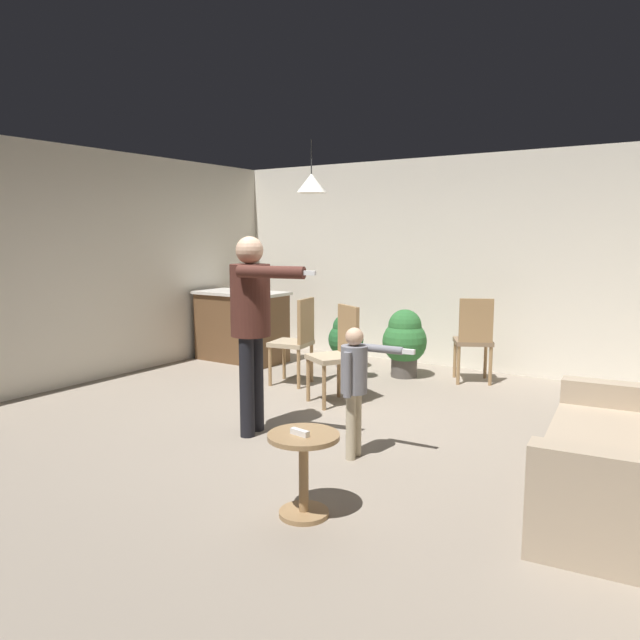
{
  "coord_description": "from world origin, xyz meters",
  "views": [
    {
      "loc": [
        2.92,
        -4.27,
        1.71
      ],
      "look_at": [
        0.16,
        -0.06,
        1.0
      ],
      "focal_mm": 33.97,
      "sensor_mm": 36.0,
      "label": 1
    }
  ],
  "objects_px": {
    "person_adult": "(252,313)",
    "dining_chair_by_counter": "(338,350)",
    "potted_plant_corner": "(405,340)",
    "spare_remote_on_table": "(300,432)",
    "side_table_by_couch": "(304,464)",
    "kitchen_counter": "(242,326)",
    "person_child": "(355,378)",
    "couch_floral": "(629,460)",
    "dining_chair_near_wall": "(474,337)",
    "potted_plant_by_wall": "(346,338)",
    "dining_chair_centre_back": "(297,338)"
  },
  "relations": [
    {
      "from": "person_child",
      "to": "person_adult",
      "type": "bearing_deg",
      "value": -95.63
    },
    {
      "from": "couch_floral",
      "to": "kitchen_counter",
      "type": "xyz_separation_m",
      "value": [
        -5.01,
        2.2,
        0.15
      ]
    },
    {
      "from": "person_child",
      "to": "dining_chair_near_wall",
      "type": "relative_size",
      "value": 1.02
    },
    {
      "from": "kitchen_counter",
      "to": "person_child",
      "type": "xyz_separation_m",
      "value": [
        3.14,
        -2.34,
        0.16
      ]
    },
    {
      "from": "side_table_by_couch",
      "to": "potted_plant_by_wall",
      "type": "relative_size",
      "value": 0.74
    },
    {
      "from": "person_adult",
      "to": "spare_remote_on_table",
      "type": "bearing_deg",
      "value": 36.91
    },
    {
      "from": "spare_remote_on_table",
      "to": "dining_chair_centre_back",
      "type": "bearing_deg",
      "value": 125.74
    },
    {
      "from": "dining_chair_centre_back",
      "to": "spare_remote_on_table",
      "type": "xyz_separation_m",
      "value": [
        1.94,
        -2.7,
        -0.01
      ]
    },
    {
      "from": "couch_floral",
      "to": "side_table_by_couch",
      "type": "distance_m",
      "value": 2.01
    },
    {
      "from": "couch_floral",
      "to": "spare_remote_on_table",
      "type": "height_order",
      "value": "couch_floral"
    },
    {
      "from": "person_child",
      "to": "potted_plant_by_wall",
      "type": "distance_m",
      "value": 3.23
    },
    {
      "from": "kitchen_counter",
      "to": "spare_remote_on_table",
      "type": "bearing_deg",
      "value": -45.27
    },
    {
      "from": "couch_floral",
      "to": "dining_chair_near_wall",
      "type": "relative_size",
      "value": 1.88
    },
    {
      "from": "side_table_by_couch",
      "to": "dining_chair_by_counter",
      "type": "relative_size",
      "value": 0.52
    },
    {
      "from": "dining_chair_by_counter",
      "to": "spare_remote_on_table",
      "type": "xyz_separation_m",
      "value": [
        1.15,
        -2.31,
        -0.01
      ]
    },
    {
      "from": "person_adult",
      "to": "potted_plant_corner",
      "type": "height_order",
      "value": "person_adult"
    },
    {
      "from": "potted_plant_corner",
      "to": "spare_remote_on_table",
      "type": "height_order",
      "value": "potted_plant_corner"
    },
    {
      "from": "kitchen_counter",
      "to": "spare_remote_on_table",
      "type": "height_order",
      "value": "kitchen_counter"
    },
    {
      "from": "dining_chair_near_wall",
      "to": "potted_plant_corner",
      "type": "relative_size",
      "value": 1.21
    },
    {
      "from": "person_child",
      "to": "dining_chair_near_wall",
      "type": "distance_m",
      "value": 2.83
    },
    {
      "from": "couch_floral",
      "to": "dining_chair_near_wall",
      "type": "xyz_separation_m",
      "value": [
        -1.92,
        2.7,
        0.21
      ]
    },
    {
      "from": "couch_floral",
      "to": "potted_plant_by_wall",
      "type": "height_order",
      "value": "couch_floral"
    },
    {
      "from": "person_adult",
      "to": "dining_chair_near_wall",
      "type": "relative_size",
      "value": 1.7
    },
    {
      "from": "kitchen_counter",
      "to": "potted_plant_corner",
      "type": "relative_size",
      "value": 1.53
    },
    {
      "from": "person_child",
      "to": "dining_chair_near_wall",
      "type": "bearing_deg",
      "value": 176.38
    },
    {
      "from": "kitchen_counter",
      "to": "potted_plant_by_wall",
      "type": "height_order",
      "value": "kitchen_counter"
    },
    {
      "from": "side_table_by_couch",
      "to": "spare_remote_on_table",
      "type": "xyz_separation_m",
      "value": [
        -0.0,
        -0.04,
        0.21
      ]
    },
    {
      "from": "person_adult",
      "to": "dining_chair_by_counter",
      "type": "height_order",
      "value": "person_adult"
    },
    {
      "from": "side_table_by_couch",
      "to": "person_child",
      "type": "xyz_separation_m",
      "value": [
        -0.23,
        1.02,
        0.31
      ]
    },
    {
      "from": "couch_floral",
      "to": "potted_plant_corner",
      "type": "xyz_separation_m",
      "value": [
        -2.73,
        2.54,
        0.12
      ]
    },
    {
      "from": "potted_plant_by_wall",
      "to": "spare_remote_on_table",
      "type": "height_order",
      "value": "potted_plant_by_wall"
    },
    {
      "from": "person_adult",
      "to": "dining_chair_centre_back",
      "type": "height_order",
      "value": "person_adult"
    },
    {
      "from": "spare_remote_on_table",
      "to": "potted_plant_corner",
      "type": "bearing_deg",
      "value": 106.1
    },
    {
      "from": "dining_chair_centre_back",
      "to": "kitchen_counter",
      "type": "bearing_deg",
      "value": 53.86
    },
    {
      "from": "dining_chair_near_wall",
      "to": "spare_remote_on_table",
      "type": "xyz_separation_m",
      "value": [
        0.27,
        -3.88,
        -0.01
      ]
    },
    {
      "from": "person_child",
      "to": "spare_remote_on_table",
      "type": "distance_m",
      "value": 1.08
    },
    {
      "from": "side_table_by_couch",
      "to": "potted_plant_by_wall",
      "type": "height_order",
      "value": "potted_plant_by_wall"
    },
    {
      "from": "kitchen_counter",
      "to": "dining_chair_by_counter",
      "type": "bearing_deg",
      "value": -26.03
    },
    {
      "from": "couch_floral",
      "to": "spare_remote_on_table",
      "type": "relative_size",
      "value": 14.44
    },
    {
      "from": "side_table_by_couch",
      "to": "dining_chair_by_counter",
      "type": "distance_m",
      "value": 2.56
    },
    {
      "from": "couch_floral",
      "to": "potted_plant_corner",
      "type": "relative_size",
      "value": 2.28
    },
    {
      "from": "person_child",
      "to": "potted_plant_corner",
      "type": "xyz_separation_m",
      "value": [
        -0.85,
        2.67,
        -0.18
      ]
    },
    {
      "from": "dining_chair_by_counter",
      "to": "potted_plant_by_wall",
      "type": "height_order",
      "value": "dining_chair_by_counter"
    },
    {
      "from": "kitchen_counter",
      "to": "side_table_by_couch",
      "type": "xyz_separation_m",
      "value": [
        3.36,
        -3.36,
        -0.15
      ]
    },
    {
      "from": "kitchen_counter",
      "to": "dining_chair_near_wall",
      "type": "distance_m",
      "value": 3.13
    },
    {
      "from": "dining_chair_near_wall",
      "to": "potted_plant_by_wall",
      "type": "bearing_deg",
      "value": 156.48
    },
    {
      "from": "dining_chair_near_wall",
      "to": "potted_plant_corner",
      "type": "bearing_deg",
      "value": 163.82
    },
    {
      "from": "kitchen_counter",
      "to": "dining_chair_near_wall",
      "type": "height_order",
      "value": "dining_chair_near_wall"
    },
    {
      "from": "person_adult",
      "to": "potted_plant_by_wall",
      "type": "height_order",
      "value": "person_adult"
    },
    {
      "from": "couch_floral",
      "to": "person_adult",
      "type": "distance_m",
      "value": 2.99
    }
  ]
}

